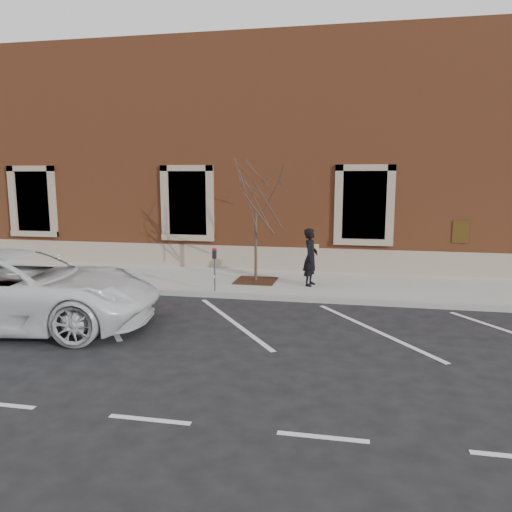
% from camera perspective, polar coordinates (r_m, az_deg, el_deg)
% --- Properties ---
extents(ground, '(120.00, 120.00, 0.00)m').
position_cam_1_polar(ground, '(13.78, -0.49, -4.92)').
color(ground, '#28282B').
rests_on(ground, ground).
extents(sidewalk_near, '(40.00, 3.50, 0.15)m').
position_cam_1_polar(sidewalk_near, '(15.43, 0.84, -3.08)').
color(sidewalk_near, beige).
rests_on(sidewalk_near, ground).
extents(curb_near, '(40.00, 0.12, 0.15)m').
position_cam_1_polar(curb_near, '(13.71, -0.53, -4.66)').
color(curb_near, '#9E9E99').
rests_on(curb_near, ground).
extents(parking_stripes, '(28.00, 4.40, 0.01)m').
position_cam_1_polar(parking_stripes, '(11.71, -2.70, -7.49)').
color(parking_stripes, silver).
rests_on(parking_stripes, ground).
extents(building_civic, '(40.00, 8.62, 8.00)m').
position_cam_1_polar(building_civic, '(21.00, 3.88, 10.95)').
color(building_civic, brown).
rests_on(building_civic, ground).
extents(man, '(0.52, 0.68, 1.69)m').
position_cam_1_polar(man, '(14.67, 6.26, -0.13)').
color(man, black).
rests_on(man, sidewalk_near).
extents(parking_meter, '(0.11, 0.08, 1.21)m').
position_cam_1_polar(parking_meter, '(13.94, -4.77, -0.62)').
color(parking_meter, '#595B60').
rests_on(parking_meter, sidewalk_near).
extents(tree_grate, '(1.21, 1.21, 0.03)m').
position_cam_1_polar(tree_grate, '(15.32, -0.02, -2.83)').
color(tree_grate, '#3A2112').
rests_on(tree_grate, sidewalk_near).
extents(sapling, '(2.30, 2.30, 3.83)m').
position_cam_1_polar(sapling, '(14.98, -0.03, 7.19)').
color(sapling, '#48352B').
rests_on(sapling, sidewalk_near).
extents(white_truck, '(6.61, 3.87, 1.73)m').
position_cam_1_polar(white_truck, '(12.28, -25.65, -3.47)').
color(white_truck, white).
rests_on(white_truck, ground).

